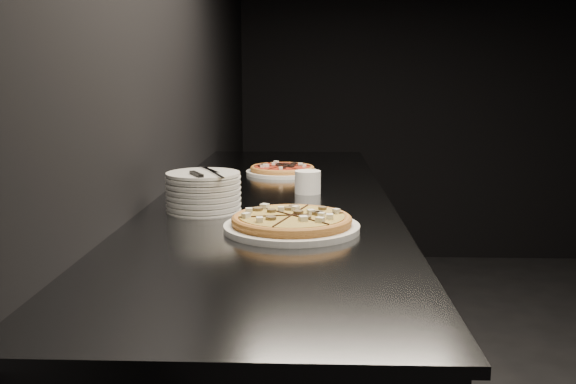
{
  "coord_description": "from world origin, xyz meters",
  "views": [
    {
      "loc": [
        -2.0,
        -2.04,
        1.31
      ],
      "look_at": [
        -2.08,
        -0.04,
        0.94
      ],
      "focal_mm": 40.0,
      "sensor_mm": 36.0,
      "label": 1
    }
  ],
  "objects_px": {
    "cutlery": "(205,172)",
    "ramekin": "(308,181)",
    "counter": "(274,330)",
    "pizza_tomato": "(282,170)",
    "pizza_mushroom": "(292,222)",
    "plate_stack": "(204,192)"
  },
  "relations": [
    {
      "from": "counter",
      "to": "pizza_mushroom",
      "type": "bearing_deg",
      "value": -80.74
    },
    {
      "from": "plate_stack",
      "to": "ramekin",
      "type": "distance_m",
      "value": 0.41
    },
    {
      "from": "pizza_tomato",
      "to": "cutlery",
      "type": "bearing_deg",
      "value": -104.67
    },
    {
      "from": "counter",
      "to": "pizza_mushroom",
      "type": "height_order",
      "value": "pizza_mushroom"
    },
    {
      "from": "pizza_mushroom",
      "to": "plate_stack",
      "type": "xyz_separation_m",
      "value": [
        -0.26,
        0.23,
        0.03
      ]
    },
    {
      "from": "cutlery",
      "to": "ramekin",
      "type": "bearing_deg",
      "value": 17.9
    },
    {
      "from": "counter",
      "to": "cutlery",
      "type": "relative_size",
      "value": 10.91
    },
    {
      "from": "pizza_mushroom",
      "to": "cutlery",
      "type": "xyz_separation_m",
      "value": [
        -0.25,
        0.22,
        0.09
      ]
    },
    {
      "from": "ramekin",
      "to": "cutlery",
      "type": "bearing_deg",
      "value": -133.92
    },
    {
      "from": "counter",
      "to": "pizza_tomato",
      "type": "xyz_separation_m",
      "value": [
        0.01,
        0.47,
        0.48
      ]
    },
    {
      "from": "pizza_mushroom",
      "to": "pizza_tomato",
      "type": "xyz_separation_m",
      "value": [
        -0.07,
        0.93,
        -0.0
      ]
    },
    {
      "from": "cutlery",
      "to": "ramekin",
      "type": "xyz_separation_m",
      "value": [
        0.29,
        0.3,
        -0.07
      ]
    },
    {
      "from": "plate_stack",
      "to": "cutlery",
      "type": "xyz_separation_m",
      "value": [
        0.01,
        -0.02,
        0.06
      ]
    },
    {
      "from": "pizza_mushroom",
      "to": "cutlery",
      "type": "distance_m",
      "value": 0.35
    },
    {
      "from": "plate_stack",
      "to": "ramekin",
      "type": "height_order",
      "value": "plate_stack"
    },
    {
      "from": "pizza_mushroom",
      "to": "cutlery",
      "type": "bearing_deg",
      "value": 139.38
    },
    {
      "from": "counter",
      "to": "pizza_tomato",
      "type": "relative_size",
      "value": 8.51
    },
    {
      "from": "pizza_mushroom",
      "to": "ramekin",
      "type": "relative_size",
      "value": 4.26
    },
    {
      "from": "plate_stack",
      "to": "ramekin",
      "type": "bearing_deg",
      "value": 43.67
    },
    {
      "from": "pizza_mushroom",
      "to": "pizza_tomato",
      "type": "relative_size",
      "value": 1.28
    },
    {
      "from": "pizza_tomato",
      "to": "ramekin",
      "type": "xyz_separation_m",
      "value": [
        0.1,
        -0.41,
        0.02
      ]
    },
    {
      "from": "pizza_tomato",
      "to": "plate_stack",
      "type": "bearing_deg",
      "value": -105.65
    }
  ]
}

